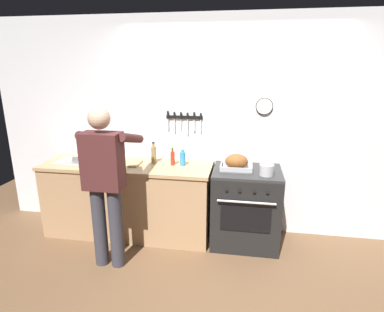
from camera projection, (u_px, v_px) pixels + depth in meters
ground_plane at (218, 296)px, 2.88m from camera, size 8.00×8.00×0.00m
wall_back at (230, 128)px, 3.80m from camera, size 6.00×0.13×2.60m
counter_block at (128, 198)px, 3.89m from camera, size 2.03×0.65×0.90m
stove at (245, 207)px, 3.66m from camera, size 0.76×0.67×0.90m
person_cook at (105, 179)px, 3.12m from camera, size 0.51×0.63×1.66m
roasting_pan at (236, 163)px, 3.52m from camera, size 0.35×0.26×0.18m
saucepan at (267, 170)px, 3.36m from camera, size 0.15×0.15×0.12m
cutting_board at (125, 163)px, 3.75m from camera, size 0.36×0.24×0.02m
bottle_dish_soap at (183, 158)px, 3.67m from camera, size 0.07×0.07×0.21m
bottle_vinegar at (154, 154)px, 3.78m from camera, size 0.06×0.06×0.25m
bottle_wine_red at (112, 147)px, 3.98m from camera, size 0.07×0.07×0.33m
bottle_hot_sauce at (173, 158)px, 3.70m from camera, size 0.05×0.05×0.21m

